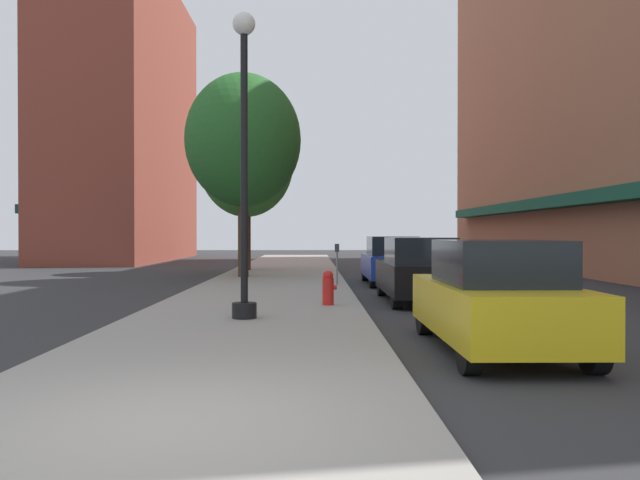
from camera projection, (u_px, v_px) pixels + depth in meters
ground_plane at (387, 281)px, 23.61m from camera, size 90.00×90.00×0.00m
sidewalk_slab at (279, 278)px, 24.56m from camera, size 4.80×50.00×0.12m
building_right_brick at (632, 44)px, 27.64m from camera, size 6.80×40.00×19.83m
building_far_background at (126, 122)px, 42.34m from camera, size 6.80×18.00×18.25m
lamppost at (244, 159)px, 12.41m from camera, size 0.48×0.48×5.90m
fire_hydrant at (328, 287)px, 14.77m from camera, size 0.33×0.26×0.79m
parking_meter_near at (337, 259)px, 20.58m from camera, size 0.14×0.09×1.31m
tree_near at (246, 163)px, 28.97m from camera, size 4.25×4.25×7.28m
tree_mid at (243, 140)px, 24.44m from camera, size 4.39×4.39×7.72m
car_yellow at (496, 297)px, 9.56m from camera, size 1.80×4.30×1.66m
car_black at (419, 271)px, 16.49m from camera, size 1.80×4.30×1.66m
car_blue at (391, 261)px, 22.27m from camera, size 1.80×4.30×1.66m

